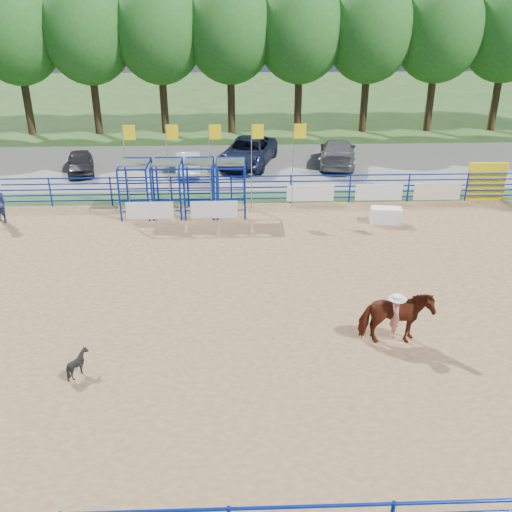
% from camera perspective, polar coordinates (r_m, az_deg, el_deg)
% --- Properties ---
extents(ground, '(120.00, 120.00, 0.00)m').
position_cam_1_polar(ground, '(19.99, -2.50, -4.64)').
color(ground, '#345421').
rests_on(ground, ground).
extents(arena_dirt, '(30.00, 20.00, 0.02)m').
position_cam_1_polar(arena_dirt, '(19.99, -2.50, -4.61)').
color(arena_dirt, '#9B774D').
rests_on(arena_dirt, ground).
extents(gravel_strip, '(40.00, 10.00, 0.01)m').
position_cam_1_polar(gravel_strip, '(35.75, -2.45, 9.05)').
color(gravel_strip, gray).
rests_on(gravel_strip, ground).
extents(announcer_table, '(1.46, 0.83, 0.74)m').
position_cam_1_polar(announcer_table, '(27.18, 12.86, 3.98)').
color(announcer_table, white).
rests_on(announcer_table, arena_dirt).
extents(horse_and_rider, '(2.12, 0.97, 2.30)m').
position_cam_1_polar(horse_and_rider, '(17.80, 13.77, -5.91)').
color(horse_and_rider, '#5B2412').
rests_on(horse_and_rider, arena_dirt).
extents(calf, '(0.85, 0.80, 0.76)m').
position_cam_1_polar(calf, '(17.03, -17.38, -10.21)').
color(calf, black).
rests_on(calf, arena_dirt).
extents(car_a, '(2.31, 3.96, 1.27)m').
position_cam_1_polar(car_a, '(35.54, -17.17, 8.93)').
color(car_a, black).
rests_on(car_a, gravel_strip).
extents(car_b, '(1.56, 4.03, 1.31)m').
position_cam_1_polar(car_b, '(34.31, -6.74, 9.35)').
color(car_b, '#999BA1').
rests_on(car_b, gravel_strip).
extents(car_c, '(4.19, 6.43, 1.64)m').
position_cam_1_polar(car_c, '(35.54, -0.80, 10.36)').
color(car_c, '#131931').
rests_on(car_c, gravel_strip).
extents(car_d, '(3.12, 5.67, 1.56)m').
position_cam_1_polar(car_d, '(35.93, 8.15, 10.20)').
color(car_d, '#505052').
rests_on(car_d, gravel_strip).
extents(perimeter_fence, '(30.10, 20.10, 1.50)m').
position_cam_1_polar(perimeter_fence, '(19.63, -2.54, -2.74)').
color(perimeter_fence, '#0721A5').
rests_on(perimeter_fence, ground).
extents(chute_assembly, '(19.32, 2.41, 4.20)m').
position_cam_1_polar(chute_assembly, '(27.66, -6.48, 6.76)').
color(chute_assembly, '#0721A5').
rests_on(chute_assembly, ground).
extents(treeline, '(56.40, 6.40, 11.24)m').
position_cam_1_polar(treeline, '(43.41, -2.63, 22.01)').
color(treeline, '#3F2B19').
rests_on(treeline, ground).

